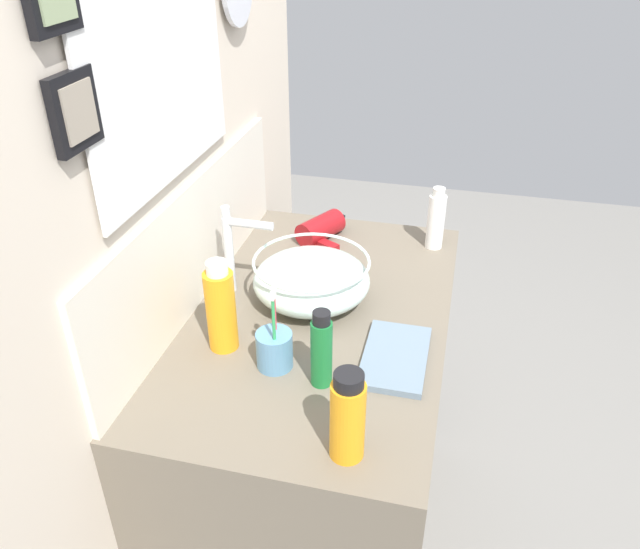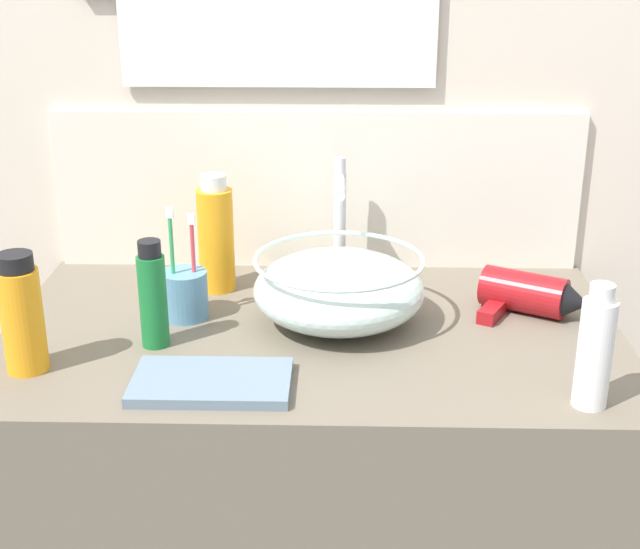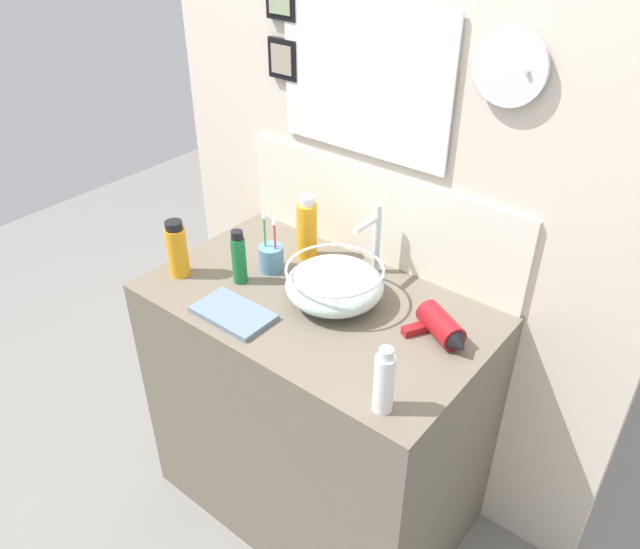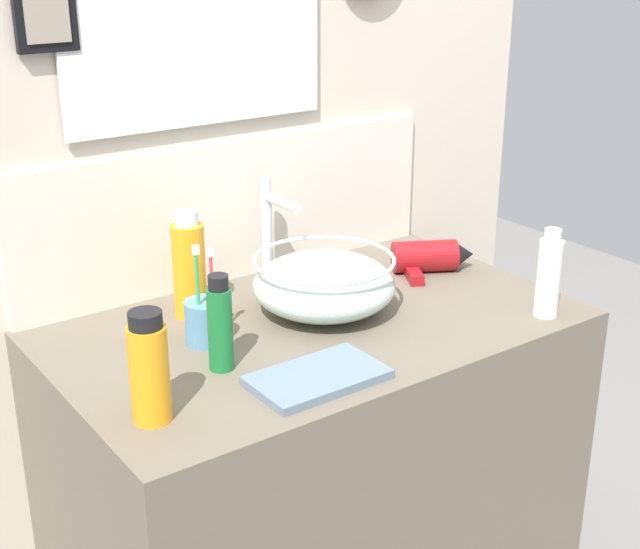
# 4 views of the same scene
# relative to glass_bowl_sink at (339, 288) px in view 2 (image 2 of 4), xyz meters

# --- Properties ---
(vanity_counter) EXTENTS (1.05, 0.63, 0.92)m
(vanity_counter) POSITION_rel_glass_bowl_sink_xyz_m (-0.04, -0.03, -0.52)
(vanity_counter) COLOR #6B6051
(vanity_counter) RESTS_ON ground
(back_panel) EXTENTS (1.72, 0.10, 2.43)m
(back_panel) POSITION_rel_glass_bowl_sink_xyz_m (-0.05, 0.32, 0.24)
(back_panel) COLOR beige
(back_panel) RESTS_ON ground
(glass_bowl_sink) EXTENTS (0.29, 0.29, 0.12)m
(glass_bowl_sink) POSITION_rel_glass_bowl_sink_xyz_m (0.00, 0.00, 0.00)
(glass_bowl_sink) COLOR silver
(glass_bowl_sink) RESTS_ON vanity_counter
(faucet) EXTENTS (0.02, 0.13, 0.24)m
(faucet) POSITION_rel_glass_bowl_sink_xyz_m (0.00, 0.20, 0.08)
(faucet) COLOR silver
(faucet) RESTS_ON vanity_counter
(hair_drier) EXTENTS (0.21, 0.15, 0.07)m
(hair_drier) POSITION_rel_glass_bowl_sink_xyz_m (0.34, 0.05, -0.03)
(hair_drier) COLOR maroon
(hair_drier) RESTS_ON vanity_counter
(toothbrush_cup) EXTENTS (0.08, 0.08, 0.20)m
(toothbrush_cup) POSITION_rel_glass_bowl_sink_xyz_m (-0.27, 0.01, -0.02)
(toothbrush_cup) COLOR #598CB2
(toothbrush_cup) RESTS_ON vanity_counter
(soap_dispenser) EXTENTS (0.06, 0.06, 0.19)m
(soap_dispenser) POSITION_rel_glass_bowl_sink_xyz_m (-0.48, -0.19, 0.03)
(soap_dispenser) COLOR orange
(soap_dispenser) RESTS_ON vanity_counter
(shampoo_bottle) EXTENTS (0.05, 0.05, 0.19)m
(shampoo_bottle) POSITION_rel_glass_bowl_sink_xyz_m (0.36, -0.28, 0.02)
(shampoo_bottle) COLOR white
(shampoo_bottle) RESTS_ON vanity_counter
(lotion_bottle) EXTENTS (0.05, 0.05, 0.18)m
(lotion_bottle) POSITION_rel_glass_bowl_sink_xyz_m (-0.30, -0.10, 0.02)
(lotion_bottle) COLOR #197233
(lotion_bottle) RESTS_ON vanity_counter
(spray_bottle) EXTENTS (0.07, 0.07, 0.22)m
(spray_bottle) POSITION_rel_glass_bowl_sink_xyz_m (-0.23, 0.15, 0.04)
(spray_bottle) COLOR orange
(spray_bottle) RESTS_ON vanity_counter
(hand_towel) EXTENTS (0.24, 0.14, 0.02)m
(hand_towel) POSITION_rel_glass_bowl_sink_xyz_m (-0.19, -0.24, -0.06)
(hand_towel) COLOR slate
(hand_towel) RESTS_ON vanity_counter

